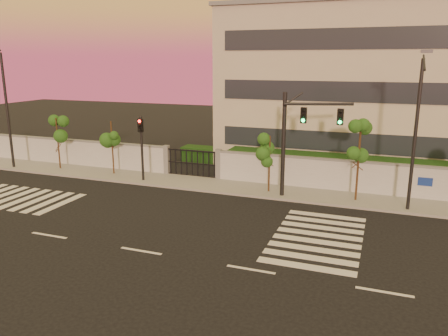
# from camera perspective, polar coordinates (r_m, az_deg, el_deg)

# --- Properties ---
(ground) EXTENTS (120.00, 120.00, 0.00)m
(ground) POSITION_cam_1_polar(r_m,az_deg,el_deg) (19.70, -10.77, -10.61)
(ground) COLOR black
(ground) RESTS_ON ground
(sidewalk) EXTENTS (60.00, 3.00, 0.15)m
(sidewalk) POSITION_cam_1_polar(r_m,az_deg,el_deg) (28.58, 0.08, -2.40)
(sidewalk) COLOR gray
(sidewalk) RESTS_ON ground
(perimeter_wall) EXTENTS (60.00, 0.36, 2.20)m
(perimeter_wall) POSITION_cam_1_polar(r_m,az_deg,el_deg) (29.66, 1.27, 0.19)
(perimeter_wall) COLOR #AEB0B5
(perimeter_wall) RESTS_ON ground
(hedge_row) EXTENTS (41.00, 4.25, 1.80)m
(hedge_row) POSITION_cam_1_polar(r_m,az_deg,el_deg) (31.95, 4.68, 0.68)
(hedge_row) COLOR black
(hedge_row) RESTS_ON ground
(institutional_building) EXTENTS (24.40, 12.40, 12.25)m
(institutional_building) POSITION_cam_1_polar(r_m,az_deg,el_deg) (37.28, 19.87, 10.10)
(institutional_building) COLOR #BEB4A1
(institutional_building) RESTS_ON ground
(road_markings) EXTENTS (57.00, 7.62, 0.02)m
(road_markings) POSITION_cam_1_polar(r_m,az_deg,el_deg) (23.43, -9.37, -6.47)
(road_markings) COLOR silver
(road_markings) RESTS_ON ground
(street_tree_b) EXTENTS (1.37, 1.09, 3.96)m
(street_tree_b) POSITION_cam_1_polar(r_m,az_deg,el_deg) (34.80, -20.93, 4.42)
(street_tree_b) COLOR #382314
(street_tree_b) RESTS_ON ground
(street_tree_c) EXTENTS (1.32, 1.05, 3.94)m
(street_tree_c) POSITION_cam_1_polar(r_m,az_deg,el_deg) (31.97, -14.42, 4.10)
(street_tree_c) COLOR #382314
(street_tree_c) RESTS_ON ground
(street_tree_d) EXTENTS (1.30, 1.03, 3.64)m
(street_tree_d) POSITION_cam_1_polar(r_m,az_deg,el_deg) (26.82, 6.02, 2.18)
(street_tree_d) COLOR #382314
(street_tree_d) RESTS_ON ground
(street_tree_e) EXTENTS (1.52, 1.21, 4.86)m
(street_tree_e) POSITION_cam_1_polar(r_m,az_deg,el_deg) (25.97, 17.37, 3.24)
(street_tree_e) COLOR #382314
(street_tree_e) RESTS_ON ground
(traffic_signal_main) EXTENTS (3.92, 1.38, 6.32)m
(traffic_signal_main) POSITION_cam_1_polar(r_m,az_deg,el_deg) (25.67, 9.56, 4.52)
(traffic_signal_main) COLOR black
(traffic_signal_main) RESTS_ON ground
(traffic_signal_secondary) EXTENTS (0.35, 0.34, 4.51)m
(traffic_signal_secondary) POSITION_cam_1_polar(r_m,az_deg,el_deg) (29.71, -10.74, 3.51)
(traffic_signal_secondary) COLOR black
(traffic_signal_secondary) RESTS_ON ground
(streetlight_west) EXTENTS (0.54, 2.18, 9.06)m
(streetlight_west) POSITION_cam_1_polar(r_m,az_deg,el_deg) (36.34, -26.74, 7.37)
(streetlight_west) COLOR black
(streetlight_west) RESTS_ON ground
(streetlight_east) EXTENTS (0.51, 2.06, 8.57)m
(streetlight_east) POSITION_cam_1_polar(r_m,az_deg,el_deg) (24.92, 23.80, 4.74)
(streetlight_east) COLOR black
(streetlight_east) RESTS_ON ground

